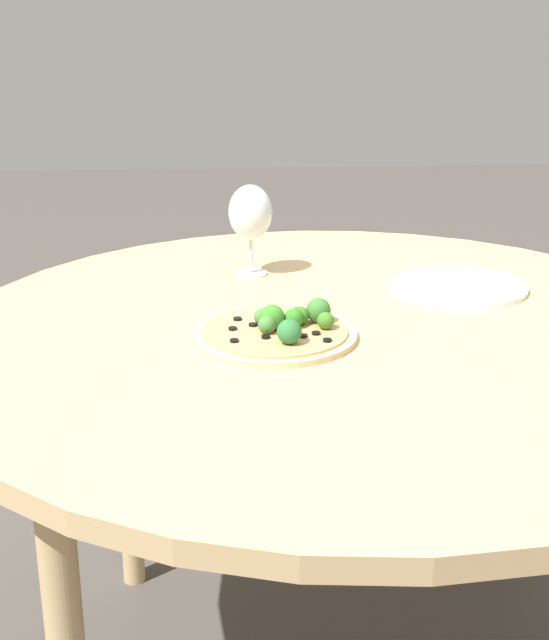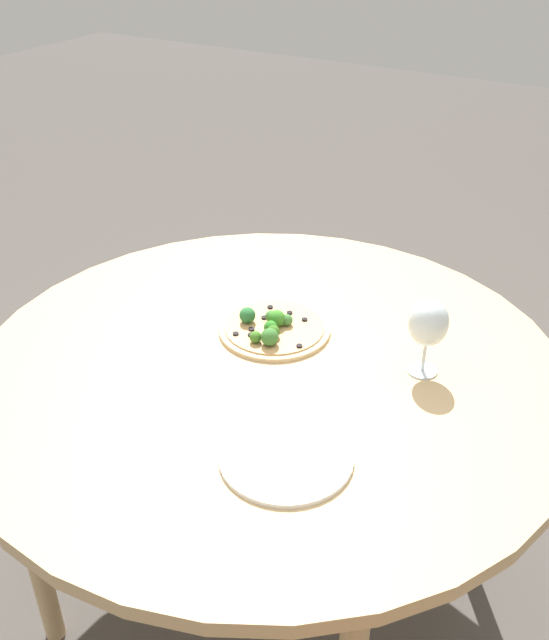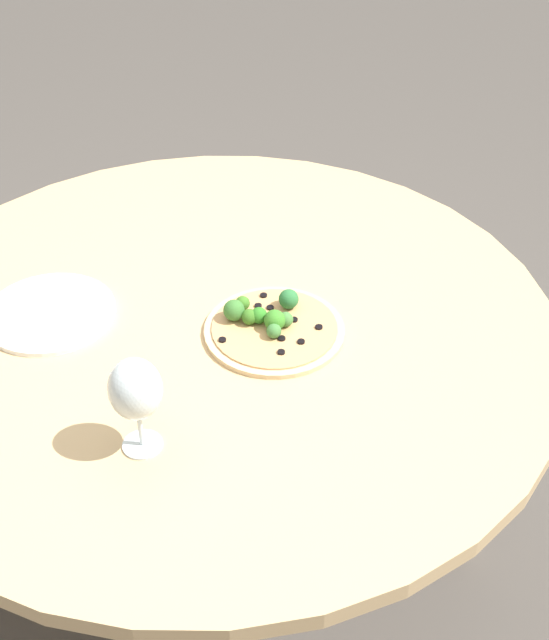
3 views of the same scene
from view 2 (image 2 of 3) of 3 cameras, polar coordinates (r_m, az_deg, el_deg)
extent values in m
plane|color=#4C4742|center=(2.13, -0.38, -20.47)|extent=(12.00, 12.00, 0.00)
cylinder|color=tan|center=(1.59, -0.48, -3.74)|extent=(1.32, 1.32, 0.03)
cylinder|color=tan|center=(2.03, 15.88, -10.00)|extent=(0.05, 0.05, 0.74)
cylinder|color=tan|center=(2.28, -4.06, -3.35)|extent=(0.05, 0.05, 0.74)
cylinder|color=tan|center=(1.84, -18.93, -16.10)|extent=(0.05, 0.05, 0.74)
cylinder|color=#DBBC89|center=(1.68, 0.00, -0.72)|extent=(0.26, 0.26, 0.01)
cylinder|color=tan|center=(1.68, 0.00, -0.52)|extent=(0.24, 0.24, 0.00)
sphere|color=#2C6E37|center=(1.68, -2.18, 0.39)|extent=(0.04, 0.04, 0.04)
sphere|color=#3F7939|center=(1.67, 1.00, 0.01)|extent=(0.03, 0.03, 0.03)
sphere|color=#307D23|center=(1.64, -0.31, -0.58)|extent=(0.03, 0.03, 0.03)
sphere|color=#386F21|center=(1.63, -0.09, -0.93)|extent=(0.03, 0.03, 0.03)
sphere|color=#398127|center=(1.67, 0.19, 0.14)|extent=(0.04, 0.04, 0.04)
sphere|color=#3F7625|center=(1.61, -1.53, -1.37)|extent=(0.03, 0.03, 0.03)
sphere|color=#2D8025|center=(1.67, 0.04, 0.07)|extent=(0.03, 0.03, 0.03)
sphere|color=#3A732F|center=(1.60, -0.39, -1.37)|extent=(0.04, 0.04, 0.04)
sphere|color=#437A38|center=(1.69, -0.26, 0.31)|extent=(0.03, 0.03, 0.03)
cylinder|color=black|center=(1.67, -0.12, -0.45)|extent=(0.01, 0.01, 0.00)
cylinder|color=black|center=(1.69, 1.14, -0.05)|extent=(0.01, 0.01, 0.00)
cylinder|color=black|center=(1.64, -1.92, -1.18)|extent=(0.01, 0.01, 0.00)
cylinder|color=black|center=(1.75, -0.35, 1.04)|extent=(0.01, 0.01, 0.00)
cylinder|color=black|center=(1.72, 1.22, 0.59)|extent=(0.01, 0.01, 0.00)
cylinder|color=black|center=(1.61, 2.00, -2.08)|extent=(0.01, 0.01, 0.00)
cylinder|color=black|center=(1.65, -3.12, -1.10)|extent=(0.01, 0.01, 0.00)
cylinder|color=black|center=(1.70, 2.30, 0.08)|extent=(0.01, 0.01, 0.00)
cylinder|color=black|center=(1.66, -1.84, -0.73)|extent=(0.01, 0.01, 0.00)
cylinder|color=black|center=(1.71, -0.83, 0.19)|extent=(0.01, 0.01, 0.00)
cylinder|color=silver|center=(1.58, 11.72, -3.97)|extent=(0.07, 0.07, 0.00)
cylinder|color=silver|center=(1.56, 11.87, -2.91)|extent=(0.01, 0.01, 0.07)
ellipsoid|color=silver|center=(1.52, 12.23, -0.21)|extent=(0.09, 0.09, 0.11)
cylinder|color=white|center=(1.34, 0.93, -10.84)|extent=(0.25, 0.25, 0.01)
camera|label=1|loc=(2.46, -28.24, 18.90)|focal=50.00mm
camera|label=3|loc=(2.07, 44.16, 28.43)|focal=50.00mm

